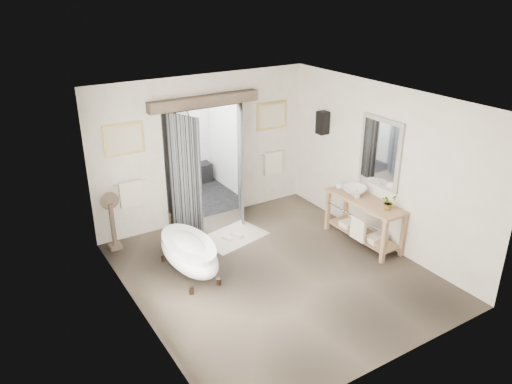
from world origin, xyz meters
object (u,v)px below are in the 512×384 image
rug (233,237)px  clawfoot_tub (189,252)px  vanity (363,218)px  basin (354,191)px

rug → clawfoot_tub: bearing=-150.3°
vanity → clawfoot_tub: bearing=166.9°
clawfoot_tub → vanity: bearing=-13.1°
rug → basin: 2.41m
vanity → basin: 0.51m
vanity → rug: bearing=143.5°
clawfoot_tub → rug: (1.22, 0.69, -0.38)m
vanity → basin: (-0.02, 0.28, 0.42)m
clawfoot_tub → basin: 3.20m
vanity → rug: 2.45m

